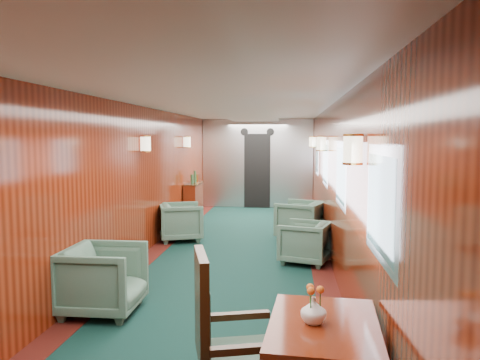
{
  "coord_description": "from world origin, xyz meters",
  "views": [
    {
      "loc": [
        0.87,
        -6.71,
        1.9
      ],
      "look_at": [
        0.0,
        1.47,
        1.15
      ],
      "focal_mm": 35.0,
      "sensor_mm": 36.0,
      "label": 1
    }
  ],
  "objects_px": {
    "armchair_left_far": "(181,222)",
    "armchair_right_near": "(305,242)",
    "armchair_left_near": "(103,279)",
    "dining_table": "(324,341)",
    "side_chair": "(224,338)",
    "credenza": "(194,201)",
    "armchair_right_far": "(300,220)"
  },
  "relations": [
    {
      "from": "side_chair",
      "to": "armchair_left_near",
      "type": "bearing_deg",
      "value": 113.78
    },
    {
      "from": "dining_table",
      "to": "side_chair",
      "type": "relative_size",
      "value": 0.86
    },
    {
      "from": "armchair_right_near",
      "to": "armchair_left_near",
      "type": "bearing_deg",
      "value": -27.33
    },
    {
      "from": "dining_table",
      "to": "credenza",
      "type": "bearing_deg",
      "value": 111.94
    },
    {
      "from": "dining_table",
      "to": "armchair_left_near",
      "type": "bearing_deg",
      "value": 144.52
    },
    {
      "from": "side_chair",
      "to": "armchair_left_far",
      "type": "xyz_separation_m",
      "value": [
        -1.59,
        5.56,
        -0.3
      ]
    },
    {
      "from": "side_chair",
      "to": "armchair_right_near",
      "type": "bearing_deg",
      "value": 65.91
    },
    {
      "from": "side_chair",
      "to": "armchair_right_near",
      "type": "xyz_separation_m",
      "value": [
        0.64,
        4.22,
        -0.33
      ]
    },
    {
      "from": "armchair_left_near",
      "to": "armchair_right_far",
      "type": "xyz_separation_m",
      "value": [
        2.2,
        3.95,
        -0.01
      ]
    },
    {
      "from": "armchair_left_far",
      "to": "armchair_right_near",
      "type": "relative_size",
      "value": 1.09
    },
    {
      "from": "armchair_left_near",
      "to": "armchair_left_far",
      "type": "height_order",
      "value": "armchair_left_near"
    },
    {
      "from": "credenza",
      "to": "armchair_left_near",
      "type": "relative_size",
      "value": 1.38
    },
    {
      "from": "side_chair",
      "to": "armchair_left_near",
      "type": "relative_size",
      "value": 1.46
    },
    {
      "from": "credenza",
      "to": "armchair_right_near",
      "type": "xyz_separation_m",
      "value": [
        2.45,
        -3.55,
        -0.12
      ]
    },
    {
      "from": "side_chair",
      "to": "armchair_right_far",
      "type": "height_order",
      "value": "side_chair"
    },
    {
      "from": "dining_table",
      "to": "armchair_right_near",
      "type": "relative_size",
      "value": 1.46
    },
    {
      "from": "credenza",
      "to": "armchair_left_far",
      "type": "relative_size",
      "value": 1.47
    },
    {
      "from": "side_chair",
      "to": "armchair_left_far",
      "type": "relative_size",
      "value": 1.56
    },
    {
      "from": "armchair_left_near",
      "to": "credenza",
      "type": "bearing_deg",
      "value": 1.61
    },
    {
      "from": "side_chair",
      "to": "armchair_left_near",
      "type": "height_order",
      "value": "side_chair"
    },
    {
      "from": "credenza",
      "to": "armchair_left_far",
      "type": "height_order",
      "value": "credenza"
    },
    {
      "from": "credenza",
      "to": "armchair_left_near",
      "type": "height_order",
      "value": "credenza"
    },
    {
      "from": "dining_table",
      "to": "side_chair",
      "type": "distance_m",
      "value": 0.63
    },
    {
      "from": "dining_table",
      "to": "armchair_right_far",
      "type": "distance_m",
      "value": 5.81
    },
    {
      "from": "side_chair",
      "to": "dining_table",
      "type": "bearing_deg",
      "value": -5.96
    },
    {
      "from": "armchair_right_near",
      "to": "dining_table",
      "type": "bearing_deg",
      "value": 17.18
    },
    {
      "from": "dining_table",
      "to": "armchair_right_far",
      "type": "bearing_deg",
      "value": 94.52
    },
    {
      "from": "armchair_right_near",
      "to": "credenza",
      "type": "bearing_deg",
      "value": -128.05
    },
    {
      "from": "armchair_left_near",
      "to": "armchair_right_near",
      "type": "relative_size",
      "value": 1.16
    },
    {
      "from": "side_chair",
      "to": "armchair_left_far",
      "type": "height_order",
      "value": "side_chair"
    },
    {
      "from": "dining_table",
      "to": "armchair_left_far",
      "type": "xyz_separation_m",
      "value": [
        -2.21,
        5.46,
        -0.27
      ]
    },
    {
      "from": "credenza",
      "to": "armchair_left_near",
      "type": "distance_m",
      "value": 5.82
    }
  ]
}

